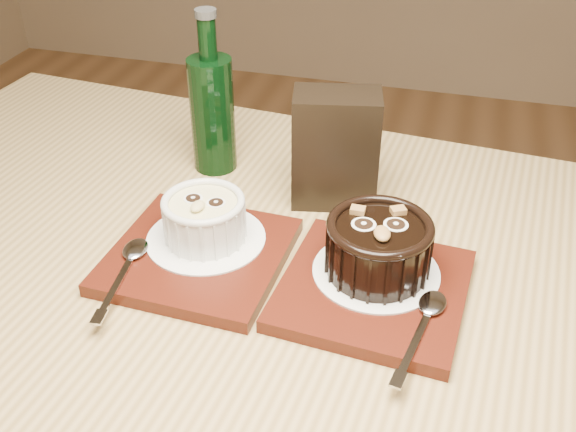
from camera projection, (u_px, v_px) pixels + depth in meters
name	position (u px, v px, depth m)	size (l,w,h in m)	color
table	(268.00, 362.00, 0.73)	(1.27, 0.91, 0.75)	olive
tray_left	(199.00, 256.00, 0.72)	(0.18, 0.18, 0.01)	#48160C
doily_left	(206.00, 238.00, 0.73)	(0.13, 0.13, 0.00)	white
ramekin_white	(204.00, 217.00, 0.72)	(0.09, 0.09, 0.05)	silver
spoon_left	(124.00, 269.00, 0.68)	(0.03, 0.13, 0.01)	#B8BBC1
tray_right	(373.00, 290.00, 0.68)	(0.18, 0.18, 0.01)	#48160C
doily_right	(376.00, 271.00, 0.69)	(0.13, 0.13, 0.00)	white
ramekin_dark	(379.00, 245.00, 0.67)	(0.11, 0.11, 0.06)	black
spoon_right	(422.00, 326.00, 0.62)	(0.03, 0.13, 0.01)	#B8BBC1
condiment_stand	(335.00, 149.00, 0.79)	(0.10, 0.06, 0.14)	black
green_bottle	(212.00, 110.00, 0.85)	(0.06, 0.06, 0.21)	black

